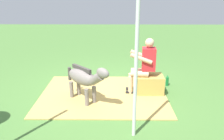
{
  "coord_description": "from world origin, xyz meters",
  "views": [
    {
      "loc": [
        -0.2,
        5.18,
        2.3
      ],
      "look_at": [
        -0.15,
        0.05,
        0.55
      ],
      "focal_mm": 36.98,
      "sensor_mm": 36.0,
      "label": 1
    }
  ],
  "objects": [
    {
      "name": "hay_bale",
      "position": [
        -1.04,
        0.11,
        0.22
      ],
      "size": [
        0.62,
        0.49,
        0.44
      ],
      "primitive_type": "cube",
      "color": "tan",
      "rests_on": "ground"
    },
    {
      "name": "ground_plane",
      "position": [
        0.0,
        0.0,
        0.0
      ],
      "size": [
        24.0,
        24.0,
        0.0
      ],
      "primitive_type": "plane",
      "color": "#4C7A38"
    },
    {
      "name": "tent_pole_left",
      "position": [
        -0.53,
        1.84,
        1.25
      ],
      "size": [
        0.06,
        0.06,
        2.49
      ],
      "primitive_type": "cylinder",
      "color": "silver",
      "rests_on": "ground"
    },
    {
      "name": "soda_bottle",
      "position": [
        -1.56,
        -0.33,
        0.14
      ],
      "size": [
        0.07,
        0.07,
        0.29
      ],
      "color": "#197233",
      "rests_on": "ground"
    },
    {
      "name": "person_seated",
      "position": [
        -0.88,
        0.1,
        0.72
      ],
      "size": [
        0.68,
        0.45,
        1.32
      ],
      "color": "#D8AD8C",
      "rests_on": "ground"
    },
    {
      "name": "hay_patch",
      "position": [
        0.05,
        0.24,
        0.01
      ],
      "size": [
        2.9,
        2.29,
        0.02
      ],
      "primitive_type": "cube",
      "color": "tan",
      "rests_on": "ground"
    },
    {
      "name": "pony_standing",
      "position": [
        0.43,
        0.61,
        0.56
      ],
      "size": [
        1.05,
        1.07,
        0.92
      ],
      "color": "slate",
      "rests_on": "ground"
    }
  ]
}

